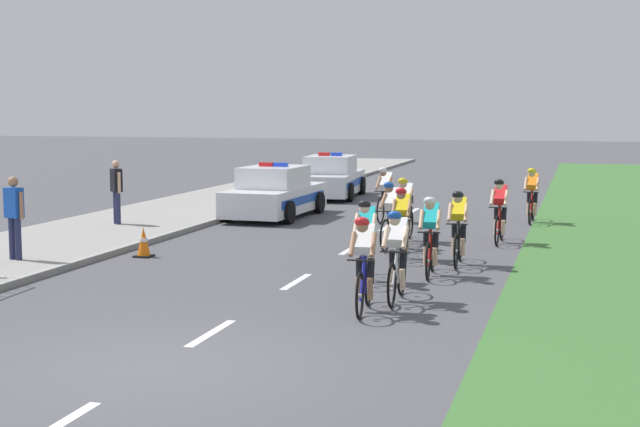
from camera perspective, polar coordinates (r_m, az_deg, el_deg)
name	(u,v)px	position (r m, az deg, el deg)	size (l,w,h in m)	color
ground_plane	(156,367)	(11.61, -10.13, -9.32)	(160.00, 160.00, 0.00)	#4C4C51
sidewalk_slab	(161,216)	(26.86, -9.82, -0.14)	(4.10, 60.00, 0.12)	gray
kerb_edge	(225,218)	(26.06, -5.91, -0.27)	(0.16, 60.00, 0.13)	#9E9E99
lane_markings_centre	(326,264)	(18.71, 0.36, -3.13)	(0.14, 21.60, 0.01)	white
cyclist_lead	(364,262)	(14.21, 2.75, -3.04)	(0.45, 1.72, 1.56)	black
cyclist_second	(397,254)	(15.03, 4.78, -2.52)	(0.42, 1.72, 1.56)	black
cyclist_third	(366,239)	(16.70, 2.87, -1.60)	(0.45, 1.72, 1.56)	black
cyclist_fourth	(430,235)	(17.38, 6.85, -1.31)	(0.44, 1.72, 1.56)	black
cyclist_fifth	(458,226)	(18.66, 8.56, -0.80)	(0.43, 1.72, 1.56)	black
cyclist_sixth	(402,222)	(19.26, 5.11, -0.52)	(0.44, 1.72, 1.56)	black
cyclist_seventh	(405,208)	(21.88, 5.29, 0.33)	(0.42, 1.72, 1.56)	black
cyclist_eighth	(392,214)	(20.68, 4.49, -0.03)	(0.45, 1.72, 1.56)	black
cyclist_ninth	(500,210)	(21.86, 11.06, 0.23)	(0.42, 1.72, 1.56)	black
cyclist_tenth	(385,194)	(25.58, 4.07, 1.24)	(0.43, 1.72, 1.56)	black
cyclist_eleventh	(532,194)	(25.94, 12.98, 1.16)	(0.42, 1.72, 1.56)	black
police_car_nearest	(275,194)	(26.59, -2.82, 1.22)	(2.09, 4.45, 1.59)	white
police_car_second	(331,178)	(32.44, 0.68, 2.20)	(2.28, 4.53, 1.59)	silver
traffic_cone_near	(144,242)	(19.89, -10.86, -1.77)	(0.36, 0.36, 0.64)	black
spectator_closest	(116,187)	(24.63, -12.48, 1.59)	(0.44, 0.41, 1.68)	#23284C
spectator_middle	(14,212)	(19.37, -18.40, 0.09)	(0.52, 0.31, 1.68)	#23284C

